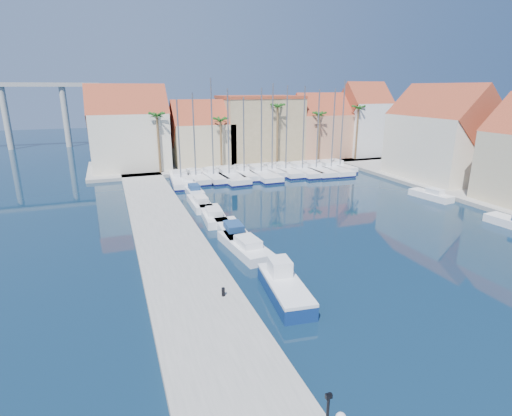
% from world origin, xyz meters
% --- Properties ---
extents(ground, '(260.00, 260.00, 0.00)m').
position_xyz_m(ground, '(0.00, 0.00, 0.00)').
color(ground, '#081C30').
rests_on(ground, ground).
extents(quay_west, '(6.00, 77.00, 0.50)m').
position_xyz_m(quay_west, '(-9.00, 13.50, 0.25)').
color(quay_west, gray).
rests_on(quay_west, ground).
extents(shore_north, '(54.00, 16.00, 0.50)m').
position_xyz_m(shore_north, '(10.00, 48.00, 0.25)').
color(shore_north, gray).
rests_on(shore_north, ground).
extents(shore_east, '(12.00, 60.00, 0.50)m').
position_xyz_m(shore_east, '(32.00, 15.00, 0.25)').
color(shore_east, gray).
rests_on(shore_east, ground).
extents(bollard, '(0.23, 0.23, 0.57)m').
position_xyz_m(bollard, '(-7.31, 0.78, 0.78)').
color(bollard, black).
rests_on(bollard, quay_west).
extents(fishing_boat, '(2.81, 6.57, 2.23)m').
position_xyz_m(fishing_boat, '(-3.29, 0.18, 0.74)').
color(fishing_boat, navy).
rests_on(fishing_boat, ground).
extents(motorboat_west_0, '(2.96, 7.21, 1.40)m').
position_xyz_m(motorboat_west_0, '(-3.27, 8.36, 0.51)').
color(motorboat_west_0, white).
rests_on(motorboat_west_0, ground).
extents(motorboat_west_1, '(2.38, 6.68, 1.40)m').
position_xyz_m(motorboat_west_1, '(-3.18, 12.35, 0.51)').
color(motorboat_west_1, white).
rests_on(motorboat_west_1, ground).
extents(motorboat_west_2, '(2.66, 6.79, 1.40)m').
position_xyz_m(motorboat_west_2, '(-3.70, 17.53, 0.51)').
color(motorboat_west_2, white).
rests_on(motorboat_west_2, ground).
extents(motorboat_west_3, '(2.13, 6.33, 1.40)m').
position_xyz_m(motorboat_west_3, '(-3.99, 22.66, 0.51)').
color(motorboat_west_3, white).
rests_on(motorboat_west_3, ground).
extents(motorboat_west_4, '(1.86, 5.72, 1.40)m').
position_xyz_m(motorboat_west_4, '(-3.48, 28.76, 0.51)').
color(motorboat_west_4, white).
rests_on(motorboat_west_4, ground).
extents(motorboat_west_5, '(2.46, 6.07, 1.40)m').
position_xyz_m(motorboat_west_5, '(-3.30, 33.69, 0.51)').
color(motorboat_west_5, white).
rests_on(motorboat_west_5, ground).
extents(motorboat_west_6, '(2.02, 5.24, 1.40)m').
position_xyz_m(motorboat_west_6, '(-3.91, 38.46, 0.51)').
color(motorboat_west_6, white).
rests_on(motorboat_west_6, ground).
extents(motorboat_east_1, '(2.60, 5.70, 1.40)m').
position_xyz_m(motorboat_east_1, '(24.01, 16.15, 0.51)').
color(motorboat_east_1, white).
rests_on(motorboat_east_1, ground).
extents(sailboat_0, '(3.63, 10.76, 11.84)m').
position_xyz_m(sailboat_0, '(-3.97, 35.52, 0.57)').
color(sailboat_0, white).
rests_on(sailboat_0, ground).
extents(sailboat_1, '(2.90, 8.99, 12.70)m').
position_xyz_m(sailboat_1, '(-1.67, 36.40, 0.61)').
color(sailboat_1, white).
rests_on(sailboat_1, ground).
extents(sailboat_2, '(3.04, 9.38, 14.69)m').
position_xyz_m(sailboat_2, '(0.97, 36.24, 0.63)').
color(sailboat_2, white).
rests_on(sailboat_2, ground).
extents(sailboat_3, '(3.86, 12.02, 13.29)m').
position_xyz_m(sailboat_3, '(3.26, 35.93, 0.57)').
color(sailboat_3, white).
rests_on(sailboat_3, ground).
extents(sailboat_4, '(2.95, 9.70, 12.04)m').
position_xyz_m(sailboat_4, '(6.00, 36.66, 0.58)').
color(sailboat_4, white).
rests_on(sailboat_4, ground).
extents(sailboat_5, '(3.26, 11.80, 13.37)m').
position_xyz_m(sailboat_5, '(8.42, 35.74, 0.57)').
color(sailboat_5, white).
rests_on(sailboat_5, ground).
extents(sailboat_6, '(2.48, 8.17, 13.99)m').
position_xyz_m(sailboat_6, '(10.73, 36.81, 0.66)').
color(sailboat_6, white).
rests_on(sailboat_6, ground).
extents(sailboat_7, '(2.85, 10.07, 13.73)m').
position_xyz_m(sailboat_7, '(12.90, 36.39, 0.60)').
color(sailboat_7, white).
rests_on(sailboat_7, ground).
extents(sailboat_8, '(3.16, 10.63, 13.60)m').
position_xyz_m(sailboat_8, '(15.43, 35.60, 0.59)').
color(sailboat_8, white).
rests_on(sailboat_8, ground).
extents(sailboat_9, '(3.28, 11.38, 13.14)m').
position_xyz_m(sailboat_9, '(18.00, 35.70, 0.57)').
color(sailboat_9, white).
rests_on(sailboat_9, ground).
extents(sailboat_10, '(3.10, 11.31, 13.21)m').
position_xyz_m(sailboat_10, '(20.66, 35.51, 0.58)').
color(sailboat_10, white).
rests_on(sailboat_10, ground).
extents(sailboat_11, '(2.49, 8.33, 14.56)m').
position_xyz_m(sailboat_11, '(22.87, 36.28, 0.66)').
color(sailboat_11, white).
rests_on(sailboat_11, ground).
extents(building_0, '(12.30, 9.00, 13.50)m').
position_xyz_m(building_0, '(-10.00, 47.00, 6.52)').
color(building_0, beige).
rests_on(building_0, shore_north).
extents(building_1, '(10.30, 8.00, 11.00)m').
position_xyz_m(building_1, '(2.00, 47.00, 5.30)').
color(building_1, '#CBB68F').
rests_on(building_1, shore_north).
extents(building_2, '(14.20, 10.20, 11.50)m').
position_xyz_m(building_2, '(13.00, 48.00, 6.26)').
color(building_2, tan).
rests_on(building_2, shore_north).
extents(building_3, '(10.30, 8.00, 12.00)m').
position_xyz_m(building_3, '(25.00, 47.00, 5.86)').
color(building_3, tan).
rests_on(building_3, shore_north).
extents(building_4, '(8.30, 8.00, 14.00)m').
position_xyz_m(building_4, '(34.00, 46.00, 6.97)').
color(building_4, white).
rests_on(building_4, shore_north).
extents(building_6, '(9.00, 14.30, 13.50)m').
position_xyz_m(building_6, '(32.00, 24.00, 6.52)').
color(building_6, beige).
rests_on(building_6, shore_east).
extents(palm_0, '(2.60, 2.60, 10.15)m').
position_xyz_m(palm_0, '(-6.00, 42.00, 9.08)').
color(palm_0, brown).
rests_on(palm_0, shore_north).
extents(palm_1, '(2.60, 2.60, 9.15)m').
position_xyz_m(palm_1, '(4.00, 42.00, 8.14)').
color(palm_1, brown).
rests_on(palm_1, shore_north).
extents(palm_2, '(2.60, 2.60, 11.15)m').
position_xyz_m(palm_2, '(14.00, 42.00, 10.02)').
color(palm_2, brown).
rests_on(palm_2, shore_north).
extents(palm_3, '(2.60, 2.60, 9.65)m').
position_xyz_m(palm_3, '(22.00, 42.00, 8.61)').
color(palm_3, brown).
rests_on(palm_3, shore_north).
extents(palm_4, '(2.60, 2.60, 10.65)m').
position_xyz_m(palm_4, '(30.00, 42.00, 9.55)').
color(palm_4, brown).
rests_on(palm_4, shore_north).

